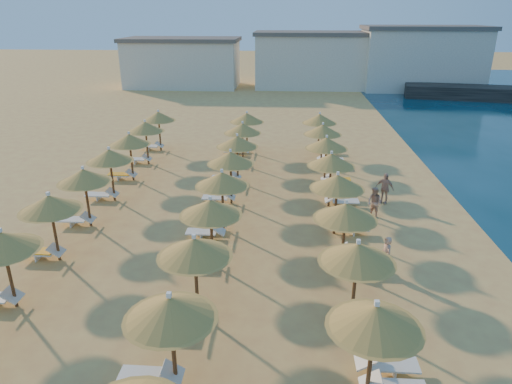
# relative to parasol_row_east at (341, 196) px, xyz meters

# --- Properties ---
(ground) EXTENTS (220.00, 220.00, 0.00)m
(ground) POSITION_rel_parasol_row_east_xyz_m (-2.82, -0.60, -2.55)
(ground) COLOR tan
(ground) RESTS_ON ground
(hotel_blocks) EXTENTS (47.61, 9.79, 8.10)m
(hotel_blocks) POSITION_rel_parasol_row_east_xyz_m (0.86, 46.28, 1.15)
(hotel_blocks) COLOR white
(hotel_blocks) RESTS_ON ground
(parasol_row_east) EXTENTS (2.52, 32.00, 3.08)m
(parasol_row_east) POSITION_rel_parasol_row_east_xyz_m (0.00, 0.00, 0.00)
(parasol_row_east) COLOR brown
(parasol_row_east) RESTS_ON ground
(parasol_row_west) EXTENTS (2.52, 32.00, 3.08)m
(parasol_row_west) POSITION_rel_parasol_row_east_xyz_m (-5.26, 0.00, 0.00)
(parasol_row_west) COLOR brown
(parasol_row_west) RESTS_ON ground
(parasol_row_inland) EXTENTS (2.52, 25.45, 3.08)m
(parasol_row_inland) POSITION_rel_parasol_row_east_xyz_m (-11.79, 3.27, -0.00)
(parasol_row_inland) COLOR brown
(parasol_row_inland) RESTS_ON ground
(loungers) EXTENTS (14.99, 30.13, 0.66)m
(loungers) POSITION_rel_parasol_row_east_xyz_m (-4.75, 0.53, -2.21)
(loungers) COLOR silver
(loungers) RESTS_ON ground
(beachgoer_a) EXTENTS (0.51, 0.66, 1.62)m
(beachgoer_a) POSITION_rel_parasol_row_east_xyz_m (1.66, -1.85, -1.74)
(beachgoer_a) COLOR tan
(beachgoer_a) RESTS_ON ground
(beachgoer_c) EXTENTS (1.07, 0.89, 1.71)m
(beachgoer_c) POSITION_rel_parasol_row_east_xyz_m (3.03, 5.57, -1.69)
(beachgoer_c) COLOR tan
(beachgoer_c) RESTS_ON ground
(beachgoer_b) EXTENTS (0.97, 0.99, 1.61)m
(beachgoer_b) POSITION_rel_parasol_row_east_xyz_m (2.15, 3.58, -1.74)
(beachgoer_b) COLOR tan
(beachgoer_b) RESTS_ON ground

